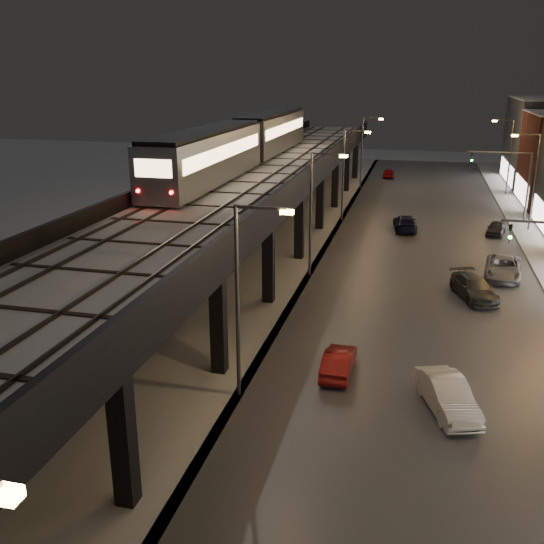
# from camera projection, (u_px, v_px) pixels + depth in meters

# --- Properties ---
(road_surface) EXTENTS (17.00, 120.00, 0.06)m
(road_surface) POSITION_uv_depth(u_px,v_px,m) (424.00, 267.00, 46.49)
(road_surface) COLOR #46474D
(road_surface) RESTS_ON ground
(under_viaduct_pavement) EXTENTS (11.00, 120.00, 0.06)m
(under_viaduct_pavement) POSITION_uv_depth(u_px,v_px,m) (255.00, 255.00, 49.54)
(under_viaduct_pavement) COLOR #9FA1A8
(under_viaduct_pavement) RESTS_ON ground
(elevated_viaduct) EXTENTS (9.00, 100.00, 6.30)m
(elevated_viaduct) POSITION_uv_depth(u_px,v_px,m) (243.00, 195.00, 44.89)
(elevated_viaduct) COLOR black
(elevated_viaduct) RESTS_ON ground
(viaduct_trackbed) EXTENTS (8.40, 100.00, 0.32)m
(viaduct_trackbed) POSITION_uv_depth(u_px,v_px,m) (243.00, 184.00, 44.76)
(viaduct_trackbed) COLOR #B2B7C1
(viaduct_trackbed) RESTS_ON elevated_viaduct
(viaduct_parapet_streetside) EXTENTS (0.30, 100.00, 1.10)m
(viaduct_parapet_streetside) POSITION_uv_depth(u_px,v_px,m) (301.00, 180.00, 43.66)
(viaduct_parapet_streetside) COLOR black
(viaduct_parapet_streetside) RESTS_ON elevated_viaduct
(viaduct_parapet_far) EXTENTS (0.30, 100.00, 1.10)m
(viaduct_parapet_far) POSITION_uv_depth(u_px,v_px,m) (188.00, 175.00, 45.63)
(viaduct_parapet_far) COLOR black
(viaduct_parapet_far) RESTS_ON elevated_viaduct
(streetlight_left_1) EXTENTS (2.57, 0.28, 9.00)m
(streetlight_left_1) POSITION_uv_depth(u_px,v_px,m) (243.00, 289.00, 26.36)
(streetlight_left_1) COLOR #38383A
(streetlight_left_1) RESTS_ON ground
(streetlight_left_2) EXTENTS (2.57, 0.28, 9.00)m
(streetlight_left_2) POSITION_uv_depth(u_px,v_px,m) (315.00, 206.00, 42.97)
(streetlight_left_2) COLOR #38383A
(streetlight_left_2) RESTS_ON ground
(streetlight_left_3) EXTENTS (2.57, 0.28, 9.00)m
(streetlight_left_3) POSITION_uv_depth(u_px,v_px,m) (346.00, 169.00, 59.57)
(streetlight_left_3) COLOR #38383A
(streetlight_left_3) RESTS_ON ground
(streetlight_right_3) EXTENTS (2.56, 0.28, 9.00)m
(streetlight_right_3) POSITION_uv_depth(u_px,v_px,m) (532.00, 175.00, 55.69)
(streetlight_right_3) COLOR #38383A
(streetlight_right_3) RESTS_ON ground
(streetlight_left_4) EXTENTS (2.57, 0.28, 9.00)m
(streetlight_left_4) POSITION_uv_depth(u_px,v_px,m) (364.00, 148.00, 76.17)
(streetlight_left_4) COLOR #38383A
(streetlight_left_4) RESTS_ON ground
(streetlight_right_4) EXTENTS (2.56, 0.28, 9.00)m
(streetlight_right_4) POSITION_uv_depth(u_px,v_px,m) (508.00, 152.00, 72.29)
(streetlight_right_4) COLOR #38383A
(streetlight_right_4) RESTS_ON ground
(traffic_light_rig_b) EXTENTS (6.10, 0.34, 7.00)m
(traffic_light_rig_b) POSITION_uv_depth(u_px,v_px,m) (517.00, 178.00, 58.89)
(traffic_light_rig_b) COLOR #38383A
(traffic_light_rig_b) RESTS_ON ground
(subway_train) EXTENTS (3.14, 38.50, 3.76)m
(subway_train) POSITION_uv_depth(u_px,v_px,m) (245.00, 141.00, 53.16)
(subway_train) COLOR gray
(subway_train) RESTS_ON viaduct_trackbed
(car_near_white) EXTENTS (1.40, 3.89, 1.28)m
(car_near_white) POSITION_uv_depth(u_px,v_px,m) (339.00, 363.00, 29.79)
(car_near_white) COLOR maroon
(car_near_white) RESTS_ON ground
(car_mid_dark) EXTENTS (2.51, 5.10, 1.42)m
(car_mid_dark) POSITION_uv_depth(u_px,v_px,m) (405.00, 224.00, 56.96)
(car_mid_dark) COLOR black
(car_mid_dark) RESTS_ON ground
(car_far_white) EXTENTS (1.62, 3.77, 1.27)m
(car_far_white) POSITION_uv_depth(u_px,v_px,m) (388.00, 173.00, 85.92)
(car_far_white) COLOR maroon
(car_far_white) RESTS_ON ground
(car_onc_silver) EXTENTS (2.96, 4.79, 1.49)m
(car_onc_silver) POSITION_uv_depth(u_px,v_px,m) (447.00, 397.00, 26.46)
(car_onc_silver) COLOR silver
(car_onc_silver) RESTS_ON ground
(car_onc_dark) EXTENTS (3.08, 5.52, 1.46)m
(car_onc_dark) POSITION_uv_depth(u_px,v_px,m) (503.00, 269.00, 43.80)
(car_onc_dark) COLOR slate
(car_onc_dark) RESTS_ON ground
(car_onc_white) EXTENTS (3.39, 5.23, 1.41)m
(car_onc_white) POSITION_uv_depth(u_px,v_px,m) (474.00, 289.00, 39.81)
(car_onc_white) COLOR #3A3A3B
(car_onc_white) RESTS_ON ground
(car_onc_red) EXTENTS (2.24, 3.90, 1.25)m
(car_onc_red) POSITION_uv_depth(u_px,v_px,m) (496.00, 229.00, 55.38)
(car_onc_red) COLOR black
(car_onc_red) RESTS_ON ground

